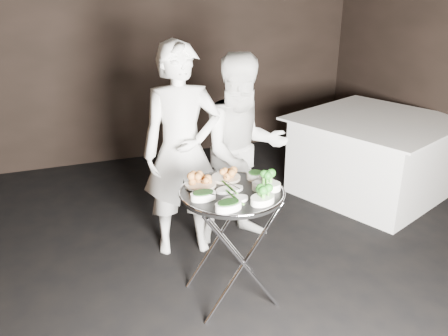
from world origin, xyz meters
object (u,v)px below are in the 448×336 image
object	(u,v)px
tray_stand	(232,241)
waiter_right	(243,151)
waiter_left	(182,152)
serving_tray	(232,193)
dining_table	(373,156)

from	to	relation	value
tray_stand	waiter_right	size ratio (longest dim) A/B	0.51
waiter_right	waiter_left	bearing A→B (deg)	179.87
waiter_left	waiter_right	size ratio (longest dim) A/B	1.07
tray_stand	serving_tray	distance (m)	0.37
serving_tray	dining_table	world-z (taller)	serving_tray
tray_stand	dining_table	xyz separation A→B (m)	(2.04, 1.14, -0.05)
serving_tray	dining_table	size ratio (longest dim) A/B	0.49
tray_stand	waiter_right	bearing A→B (deg)	62.26
serving_tray	waiter_right	world-z (taller)	waiter_right
serving_tray	waiter_left	size ratio (longest dim) A/B	0.41
waiter_left	dining_table	size ratio (longest dim) A/B	1.20
tray_stand	serving_tray	bearing A→B (deg)	-90.00
tray_stand	serving_tray	xyz separation A→B (m)	(0.00, -0.00, 0.37)
waiter_left	waiter_right	xyz separation A→B (m)	(0.53, -0.01, -0.06)
waiter_left	dining_table	distance (m)	2.24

